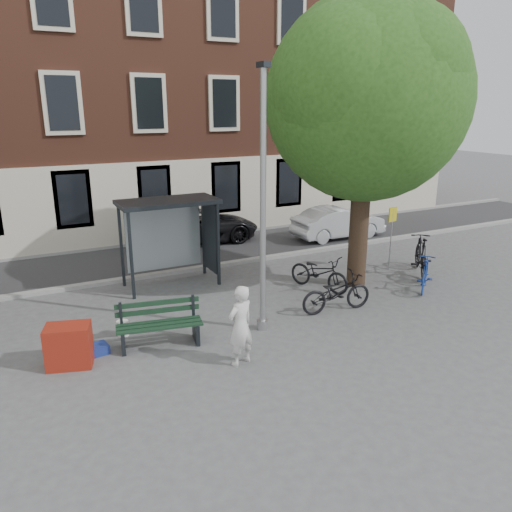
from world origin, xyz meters
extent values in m
plane|color=#4C4C4F|center=(0.00, 0.00, 0.00)|extent=(90.00, 90.00, 0.00)
cube|color=#28282B|center=(0.00, 7.00, 0.01)|extent=(40.00, 4.00, 0.01)
cube|color=gray|center=(0.00, 5.00, 0.06)|extent=(40.00, 0.25, 0.12)
cube|color=gray|center=(0.00, 9.00, 0.06)|extent=(40.00, 0.25, 0.12)
cube|color=brown|center=(0.00, 13.00, 7.00)|extent=(30.00, 8.00, 14.00)
cylinder|color=#9EA0A3|center=(0.00, 0.00, 3.00)|extent=(0.14, 0.14, 6.00)
cylinder|color=#9EA0A3|center=(0.00, 0.00, 0.12)|extent=(0.28, 0.28, 0.24)
cube|color=#1E2328|center=(0.00, 0.00, 6.05)|extent=(0.18, 0.35, 0.12)
cylinder|color=black|center=(4.00, 1.50, 1.70)|extent=(0.56, 0.56, 3.40)
sphere|color=#234B16|center=(4.00, 1.50, 5.40)|extent=(5.60, 5.60, 5.60)
sphere|color=#234B16|center=(4.90, 1.90, 5.90)|extent=(3.92, 3.92, 3.92)
sphere|color=#234B16|center=(3.20, 1.20, 5.70)|extent=(4.20, 4.20, 4.20)
sphere|color=#234B16|center=(4.20, 0.60, 6.00)|extent=(3.64, 3.64, 3.64)
cube|color=#1E2328|center=(-2.30, 3.40, 1.25)|extent=(0.08, 0.08, 2.50)
cube|color=#1E2328|center=(0.30, 3.40, 1.25)|extent=(0.08, 0.08, 2.50)
cube|color=#1E2328|center=(-2.30, 4.60, 1.25)|extent=(0.08, 0.08, 2.50)
cube|color=#1E2328|center=(0.30, 4.60, 1.25)|extent=(0.08, 0.08, 2.50)
cube|color=#1E2328|center=(-1.00, 4.00, 2.56)|extent=(2.85, 1.45, 0.12)
cube|color=#8C999E|center=(-1.00, 4.60, 1.38)|extent=(2.34, 0.04, 2.00)
cube|color=#1E2328|center=(0.30, 4.00, 1.38)|extent=(0.12, 1.14, 2.12)
cube|color=#D84C19|center=(0.37, 4.00, 1.38)|extent=(0.02, 0.90, 1.62)
imported|color=silver|center=(-1.20, -1.29, 0.87)|extent=(0.73, 0.60, 1.74)
cube|color=#1E2328|center=(-3.27, 0.43, 0.24)|extent=(0.20, 0.60, 0.49)
cube|color=#1E2328|center=(-1.67, 0.12, 0.24)|extent=(0.20, 0.60, 0.49)
cube|color=#16301E|center=(-2.51, 0.08, 0.51)|extent=(1.89, 0.48, 0.04)
cube|color=#16301E|center=(-2.47, 0.27, 0.51)|extent=(1.89, 0.48, 0.04)
cube|color=#16301E|center=(-2.44, 0.47, 0.51)|extent=(1.89, 0.48, 0.04)
cube|color=#16301E|center=(-2.42, 0.57, 0.73)|extent=(1.88, 0.41, 0.11)
cube|color=#16301E|center=(-2.42, 0.57, 0.92)|extent=(1.88, 0.41, 0.11)
imported|color=black|center=(2.24, 0.09, 0.52)|extent=(2.04, 0.89, 1.04)
imported|color=navy|center=(5.52, 0.22, 0.50)|extent=(1.56, 1.43, 0.99)
imported|color=black|center=(2.77, 1.67, 0.52)|extent=(1.39, 2.10, 1.04)
imported|color=black|center=(6.50, 1.39, 0.63)|extent=(1.72, 2.04, 1.26)
imported|color=black|center=(1.46, 8.40, 0.69)|extent=(5.05, 2.53, 1.37)
imported|color=#B8BCC1|center=(6.88, 6.35, 0.64)|extent=(3.91, 1.38, 1.28)
cube|color=maroon|center=(-4.41, 0.26, 0.45)|extent=(1.03, 0.83, 0.90)
cube|color=navy|center=(-3.87, 0.54, 0.10)|extent=(0.61, 0.48, 0.20)
cylinder|color=white|center=(-3.11, 1.21, 0.18)|extent=(0.36, 0.36, 0.36)
cylinder|color=white|center=(-4.70, 0.71, 0.18)|extent=(0.32, 0.32, 0.36)
cylinder|color=#9EA0A3|center=(5.94, 2.22, 1.01)|extent=(0.04, 0.04, 2.02)
cube|color=gold|center=(5.94, 2.22, 1.85)|extent=(0.36, 0.09, 0.47)
camera|label=1|loc=(-5.22, -9.84, 5.23)|focal=35.00mm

